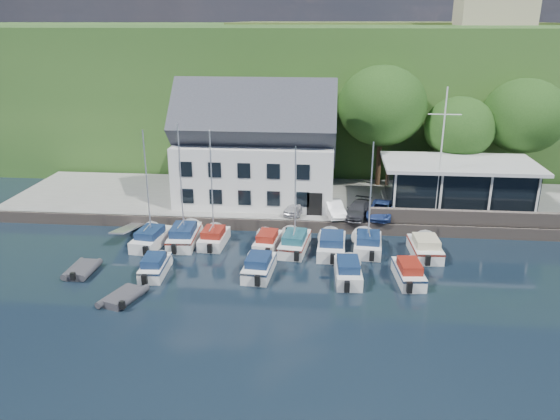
# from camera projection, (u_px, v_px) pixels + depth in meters

# --- Properties ---
(ground) EXTENTS (180.00, 180.00, 0.00)m
(ground) POSITION_uv_depth(u_px,v_px,m) (331.00, 296.00, 35.10)
(ground) COLOR black
(ground) RESTS_ON ground
(quay) EXTENTS (60.00, 13.00, 1.00)m
(quay) POSITION_uv_depth(u_px,v_px,m) (332.00, 203.00, 51.37)
(quay) COLOR gray
(quay) RESTS_ON ground
(quay_face) EXTENTS (60.00, 0.30, 1.00)m
(quay_face) POSITION_uv_depth(u_px,v_px,m) (332.00, 228.00, 45.27)
(quay_face) COLOR #665A51
(quay_face) RESTS_ON ground
(hillside) EXTENTS (160.00, 75.00, 16.00)m
(hillside) POSITION_uv_depth(u_px,v_px,m) (334.00, 75.00, 90.67)
(hillside) COLOR #284F1D
(hillside) RESTS_ON ground
(field_patch) EXTENTS (50.00, 30.00, 0.30)m
(field_patch) POSITION_uv_depth(u_px,v_px,m) (382.00, 23.00, 94.78)
(field_patch) COLOR #566231
(field_patch) RESTS_ON hillside
(harbor_building) EXTENTS (14.40, 8.20, 8.70)m
(harbor_building) POSITION_uv_depth(u_px,v_px,m) (256.00, 153.00, 49.43)
(harbor_building) COLOR silver
(harbor_building) RESTS_ON quay
(club_pavilion) EXTENTS (13.20, 7.20, 4.10)m
(club_pavilion) POSITION_uv_depth(u_px,v_px,m) (458.00, 184.00, 48.15)
(club_pavilion) COLOR black
(club_pavilion) RESTS_ON quay
(seawall) EXTENTS (18.00, 0.50, 1.20)m
(seawall) POSITION_uv_depth(u_px,v_px,m) (480.00, 218.00, 44.23)
(seawall) COLOR #665A51
(seawall) RESTS_ON quay
(gangway) EXTENTS (1.20, 6.00, 1.40)m
(gangway) POSITION_uv_depth(u_px,v_px,m) (131.00, 235.00, 44.99)
(gangway) COLOR silver
(gangway) RESTS_ON ground
(car_silver) EXTENTS (2.35, 3.85, 1.23)m
(car_silver) POSITION_uv_depth(u_px,v_px,m) (296.00, 206.00, 47.02)
(car_silver) COLOR silver
(car_silver) RESTS_ON quay
(car_white) EXTENTS (2.29, 4.11, 1.28)m
(car_white) POSITION_uv_depth(u_px,v_px,m) (334.00, 208.00, 46.41)
(car_white) COLOR silver
(car_white) RESTS_ON quay
(car_dgrey) EXTENTS (2.87, 4.55, 1.23)m
(car_dgrey) POSITION_uv_depth(u_px,v_px,m) (358.00, 209.00, 46.18)
(car_dgrey) COLOR #323338
(car_dgrey) RESTS_ON quay
(car_blue) EXTENTS (2.42, 4.14, 1.33)m
(car_blue) POSITION_uv_depth(u_px,v_px,m) (381.00, 209.00, 46.09)
(car_blue) COLOR navy
(car_blue) RESTS_ON quay
(flagpole) EXTENTS (2.61, 0.20, 10.86)m
(flagpole) POSITION_uv_depth(u_px,v_px,m) (441.00, 154.00, 44.46)
(flagpole) COLOR silver
(flagpole) RESTS_ON quay
(tree_1) EXTENTS (7.02, 7.02, 9.60)m
(tree_1) POSITION_uv_depth(u_px,v_px,m) (228.00, 134.00, 55.48)
(tree_1) COLOR #163710
(tree_1) RESTS_ON quay
(tree_2) EXTENTS (7.32, 7.32, 10.00)m
(tree_2) POSITION_uv_depth(u_px,v_px,m) (298.00, 134.00, 54.32)
(tree_2) COLOR #163710
(tree_2) RESTS_ON quay
(tree_3) EXTENTS (8.63, 8.63, 11.79)m
(tree_3) POSITION_uv_depth(u_px,v_px,m) (381.00, 127.00, 53.33)
(tree_3) COLOR #163710
(tree_3) RESTS_ON quay
(tree_4) EXTENTS (6.63, 6.63, 9.06)m
(tree_4) POSITION_uv_depth(u_px,v_px,m) (458.00, 144.00, 52.16)
(tree_4) COLOR #163710
(tree_4) RESTS_ON quay
(tree_5) EXTENTS (7.83, 7.83, 10.70)m
(tree_5) POSITION_uv_depth(u_px,v_px,m) (521.00, 135.00, 52.14)
(tree_5) COLOR #163710
(tree_5) RESTS_ON quay
(boat_r1_0) EXTENTS (2.83, 6.50, 8.97)m
(boat_r1_0) POSITION_uv_depth(u_px,v_px,m) (148.00, 191.00, 41.58)
(boat_r1_0) COLOR silver
(boat_r1_0) RESTS_ON ground
(boat_r1_1) EXTENTS (2.48, 6.85, 9.56)m
(boat_r1_1) POSITION_uv_depth(u_px,v_px,m) (181.00, 186.00, 41.82)
(boat_r1_1) COLOR silver
(boat_r1_1) RESTS_ON ground
(boat_r1_2) EXTENTS (2.24, 5.49, 8.54)m
(boat_r1_2) POSITION_uv_depth(u_px,v_px,m) (212.00, 193.00, 41.79)
(boat_r1_2) COLOR silver
(boat_r1_2) RESTS_ON ground
(boat_r1_3) EXTENTS (2.36, 5.56, 1.40)m
(boat_r1_3) POSITION_uv_depth(u_px,v_px,m) (268.00, 240.00, 42.27)
(boat_r1_3) COLOR silver
(boat_r1_3) RESTS_ON ground
(boat_r1_4) EXTENTS (2.79, 6.67, 9.19)m
(boat_r1_4) POSITION_uv_depth(u_px,v_px,m) (295.00, 193.00, 40.65)
(boat_r1_4) COLOR silver
(boat_r1_4) RESTS_ON ground
(boat_r1_5) EXTENTS (2.44, 6.54, 1.56)m
(boat_r1_5) POSITION_uv_depth(u_px,v_px,m) (332.00, 243.00, 41.44)
(boat_r1_5) COLOR silver
(boat_r1_5) RESTS_ON ground
(boat_r1_6) EXTENTS (2.64, 5.95, 9.23)m
(boat_r1_6) POSITION_uv_depth(u_px,v_px,m) (371.00, 194.00, 40.41)
(boat_r1_6) COLOR silver
(boat_r1_6) RESTS_ON ground
(boat_r1_7) EXTENTS (2.57, 5.91, 1.55)m
(boat_r1_7) POSITION_uv_depth(u_px,v_px,m) (425.00, 246.00, 40.92)
(boat_r1_7) COLOR silver
(boat_r1_7) RESTS_ON ground
(boat_r2_0) EXTENTS (1.92, 5.32, 1.43)m
(boat_r2_0) POSITION_uv_depth(u_px,v_px,m) (155.00, 264.00, 37.97)
(boat_r2_0) COLOR silver
(boat_r2_0) RESTS_ON ground
(boat_r2_2) EXTENTS (2.41, 5.75, 1.51)m
(boat_r2_2) POSITION_uv_depth(u_px,v_px,m) (259.00, 264.00, 37.90)
(boat_r2_2) COLOR silver
(boat_r2_2) RESTS_ON ground
(boat_r2_3) EXTENTS (2.16, 6.07, 1.52)m
(boat_r2_3) POSITION_uv_depth(u_px,v_px,m) (348.00, 269.00, 37.21)
(boat_r2_3) COLOR silver
(boat_r2_3) RESTS_ON ground
(boat_r2_4) EXTENTS (2.30, 5.77, 1.52)m
(boat_r2_4) POSITION_uv_depth(u_px,v_px,m) (409.00, 270.00, 36.96)
(boat_r2_4) COLOR silver
(boat_r2_4) RESTS_ON ground
(dinghy_0) EXTENTS (1.89, 3.12, 0.72)m
(dinghy_0) POSITION_uv_depth(u_px,v_px,m) (82.00, 268.00, 38.18)
(dinghy_0) COLOR #35353A
(dinghy_0) RESTS_ON ground
(dinghy_1) EXTENTS (2.71, 3.46, 0.71)m
(dinghy_1) POSITION_uv_depth(u_px,v_px,m) (123.00, 296.00, 34.46)
(dinghy_1) COLOR #35353A
(dinghy_1) RESTS_ON ground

